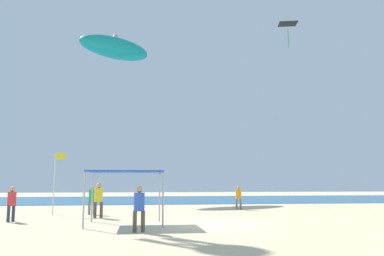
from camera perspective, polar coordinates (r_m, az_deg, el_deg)
ground at (r=17.40m, az=2.35°, el=-14.04°), size 110.00×110.00×0.10m
ocean_strip at (r=41.91m, az=-3.53°, el=-10.33°), size 110.00×18.79×0.03m
canopy_tent at (r=17.67m, az=-9.60°, el=-6.56°), size 3.22×2.85×2.31m
person_near_tent at (r=23.30m, az=-14.31°, el=-9.73°), size 0.43×0.39×1.65m
person_leftmost at (r=26.81m, az=6.78°, el=-9.74°), size 0.42×0.37×1.57m
person_central at (r=20.37m, az=-24.74°, el=-9.61°), size 0.38×0.40×1.62m
person_rightmost at (r=14.90m, az=-7.69°, el=-11.01°), size 0.45×0.40×1.68m
person_far_shore at (r=21.07m, az=-13.43°, el=-9.76°), size 0.48×0.42×1.79m
banner_flag at (r=23.74m, az=-19.21°, el=-6.76°), size 0.61×0.06×3.48m
kite_diamond_black at (r=35.61m, az=13.75°, el=14.32°), size 1.85×1.85×2.18m
kite_inflatable_teal at (r=43.58m, az=-11.12°, el=11.37°), size 8.13×6.22×2.95m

